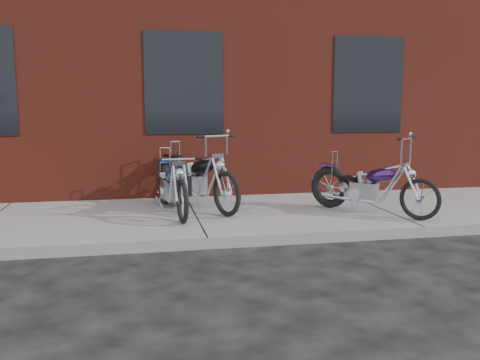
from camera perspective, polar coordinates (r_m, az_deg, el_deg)
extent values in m
plane|color=black|center=(6.46, -3.62, -7.79)|extent=(120.00, 120.00, 0.00)
cube|color=#959493|center=(7.89, -5.09, -4.32)|extent=(22.00, 3.00, 0.15)
cube|color=maroon|center=(14.36, -8.23, 16.98)|extent=(22.00, 10.00, 8.00)
torus|color=black|center=(8.33, 10.88, -0.86)|extent=(0.53, 0.61, 0.68)
torus|color=black|center=(7.74, 20.53, -2.16)|extent=(0.44, 0.52, 0.61)
cube|color=gray|center=(8.06, 14.64, -1.34)|extent=(0.44, 0.46, 0.28)
ellipsoid|color=#3D1C60|center=(7.92, 16.44, 0.42)|extent=(0.52, 0.56, 0.29)
cube|color=black|center=(8.14, 13.12, 0.14)|extent=(0.34, 0.35, 0.06)
cylinder|color=silver|center=(7.75, 19.79, -0.26)|extent=(0.20, 0.24, 0.51)
cylinder|color=silver|center=(7.72, 19.19, 4.42)|extent=(0.42, 0.35, 0.03)
cylinder|color=silver|center=(8.25, 11.40, 1.55)|extent=(0.03, 0.03, 0.45)
cylinder|color=silver|center=(8.27, 13.64, -1.94)|extent=(0.57, 0.69, 0.05)
torus|color=black|center=(8.53, -8.30, -0.51)|extent=(0.21, 0.72, 0.71)
torus|color=black|center=(7.04, -6.26, -2.58)|extent=(0.14, 0.64, 0.64)
cube|color=gray|center=(7.92, -7.56, -1.23)|extent=(0.32, 0.42, 0.29)
ellipsoid|color=blue|center=(7.61, -7.24, 0.56)|extent=(0.31, 0.56, 0.30)
cube|color=beige|center=(8.14, -7.90, 0.41)|extent=(0.26, 0.30, 0.06)
cylinder|color=silver|center=(7.12, -6.49, -0.37)|extent=(0.07, 0.29, 0.53)
cylinder|color=silver|center=(7.20, -6.72, 2.26)|extent=(0.54, 0.09, 0.03)
cylinder|color=silver|center=(8.40, -8.26, 1.92)|extent=(0.02, 0.02, 0.47)
cylinder|color=silver|center=(8.17, -7.00, -1.84)|extent=(0.14, 0.88, 0.05)
torus|color=black|center=(8.86, -7.01, 0.03)|extent=(0.45, 0.76, 0.76)
torus|color=black|center=(7.47, -0.84, -1.71)|extent=(0.35, 0.66, 0.69)
cube|color=gray|center=(8.28, -4.74, -0.58)|extent=(0.45, 0.51, 0.32)
ellipsoid|color=black|center=(7.99, -3.67, 1.34)|extent=(0.49, 0.65, 0.33)
cube|color=black|center=(8.49, -5.72, 1.07)|extent=(0.35, 0.38, 0.06)
cylinder|color=silver|center=(7.53, -1.42, 0.52)|extent=(0.17, 0.30, 0.57)
cylinder|color=silver|center=(7.59, -2.00, 4.94)|extent=(0.54, 0.27, 0.03)
cylinder|color=silver|center=(8.74, -6.78, 2.59)|extent=(0.03, 0.03, 0.51)
cylinder|color=silver|center=(8.56, -4.81, -1.22)|extent=(0.44, 0.89, 0.05)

